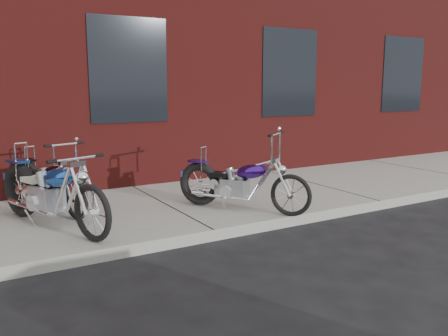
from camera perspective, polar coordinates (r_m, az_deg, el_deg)
ground at (r=6.07m, az=-1.20°, el=-8.81°), size 120.00×120.00×0.00m
sidewalk at (r=7.34m, az=-6.94°, el=-4.93°), size 22.00×3.00×0.15m
building_brick at (r=13.47m, az=-19.01°, el=18.20°), size 22.00×10.00×8.00m
chopper_purple at (r=6.87m, az=1.90°, el=-2.05°), size 1.24×1.76×1.16m
chopper_blue at (r=6.42m, az=-20.14°, el=-3.01°), size 0.95×2.27×1.03m
chopper_third at (r=7.34m, az=-20.29°, el=-1.96°), size 0.71×1.98×1.03m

